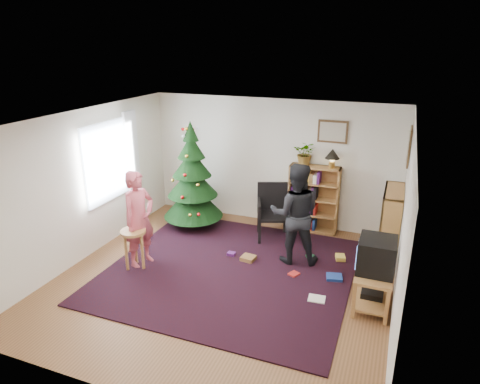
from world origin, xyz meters
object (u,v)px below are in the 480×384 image
(tv_stand, at_px, (373,285))
(person_standing, at_px, (139,219))
(table_lamp, at_px, (332,155))
(potted_plant, at_px, (306,153))
(bookshelf_back, at_px, (313,198))
(armchair, at_px, (275,209))
(stool, at_px, (134,239))
(christmas_tree, at_px, (192,184))
(bookshelf_right, at_px, (390,227))
(picture_right, at_px, (410,147))
(picture_back, at_px, (333,132))
(crt_tv, at_px, (377,255))
(person_by_chair, at_px, (295,214))

(tv_stand, relative_size, person_standing, 0.54)
(person_standing, height_order, table_lamp, table_lamp)
(potted_plant, bearing_deg, person_standing, -132.48)
(bookshelf_back, height_order, armchair, bookshelf_back)
(stool, height_order, table_lamp, table_lamp)
(christmas_tree, xyz_separation_m, bookshelf_right, (3.70, -0.21, -0.22))
(picture_right, height_order, tv_stand, picture_right)
(picture_back, height_order, crt_tv, picture_back)
(armchair, bearing_deg, bookshelf_back, 21.04)
(tv_stand, height_order, stool, stool)
(tv_stand, bearing_deg, picture_back, 114.55)
(stool, xyz_separation_m, person_standing, (0.02, 0.17, 0.28))
(tv_stand, bearing_deg, crt_tv, 180.00)
(picture_back, height_order, person_by_chair, picture_back)
(picture_right, height_order, bookshelf_back, picture_right)
(picture_back, bearing_deg, christmas_tree, -162.25)
(potted_plant, bearing_deg, bookshelf_right, -28.21)
(picture_right, xyz_separation_m, person_by_chair, (-1.61, -0.77, -1.09))
(person_by_chair, bearing_deg, christmas_tree, -31.76)
(crt_tv, bearing_deg, person_standing, -177.70)
(picture_back, height_order, bookshelf_right, picture_back)
(picture_back, xyz_separation_m, table_lamp, (0.05, -0.13, -0.41))
(crt_tv, relative_size, armchair, 0.52)
(table_lamp, bearing_deg, bookshelf_back, -180.00)
(bookshelf_back, relative_size, table_lamp, 3.58)
(picture_back, relative_size, potted_plant, 1.18)
(person_standing, distance_m, potted_plant, 3.27)
(bookshelf_right, bearing_deg, person_by_chair, 107.93)
(bookshelf_back, bearing_deg, picture_back, 27.95)
(picture_right, relative_size, stool, 0.89)
(bookshelf_right, relative_size, person_by_chair, 0.76)
(crt_tv, distance_m, person_by_chair, 1.59)
(bookshelf_back, relative_size, bookshelf_right, 1.00)
(picture_back, distance_m, person_by_chair, 1.87)
(picture_back, bearing_deg, person_standing, -136.36)
(christmas_tree, distance_m, armchair, 1.68)
(tv_stand, distance_m, person_standing, 3.72)
(bookshelf_right, bearing_deg, bookshelf_back, 58.59)
(tv_stand, xyz_separation_m, armchair, (-1.94, 1.66, 0.24))
(christmas_tree, distance_m, tv_stand, 3.93)
(potted_plant, bearing_deg, picture_back, 16.55)
(potted_plant, bearing_deg, table_lamp, 0.00)
(picture_back, bearing_deg, bookshelf_back, -152.05)
(picture_back, relative_size, armchair, 0.53)
(picture_right, height_order, potted_plant, picture_right)
(person_by_chair, relative_size, table_lamp, 4.72)
(bookshelf_right, xyz_separation_m, armchair, (-2.06, 0.34, -0.11))
(picture_right, bearing_deg, table_lamp, 155.24)
(armchair, height_order, person_by_chair, person_by_chair)
(christmas_tree, bearing_deg, person_standing, -93.53)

